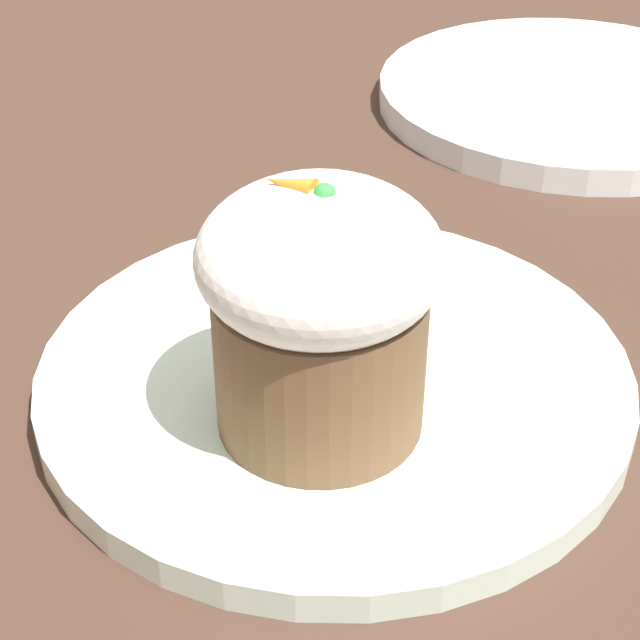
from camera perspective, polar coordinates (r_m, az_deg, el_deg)
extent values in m
plane|color=#3D281E|center=(0.49, 0.76, -3.72)|extent=(4.00, 4.00, 0.00)
cylinder|color=silver|center=(0.48, 0.77, -3.05)|extent=(0.27, 0.27, 0.01)
cylinder|color=brown|center=(0.43, 0.00, -2.05)|extent=(0.09, 0.09, 0.06)
ellipsoid|color=white|center=(0.40, 0.00, 3.37)|extent=(0.10, 0.10, 0.06)
cone|color=orange|center=(0.39, -1.21, 7.10)|extent=(0.02, 0.01, 0.01)
sphere|color=green|center=(0.39, 0.25, 6.72)|extent=(0.01, 0.01, 0.01)
cube|color=silver|center=(0.53, 1.56, 2.45)|extent=(0.03, 0.09, 0.00)
ellipsoid|color=silver|center=(0.49, -0.16, -0.67)|extent=(0.03, 0.04, 0.01)
cylinder|color=white|center=(0.77, 13.20, 11.60)|extent=(0.26, 0.26, 0.02)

